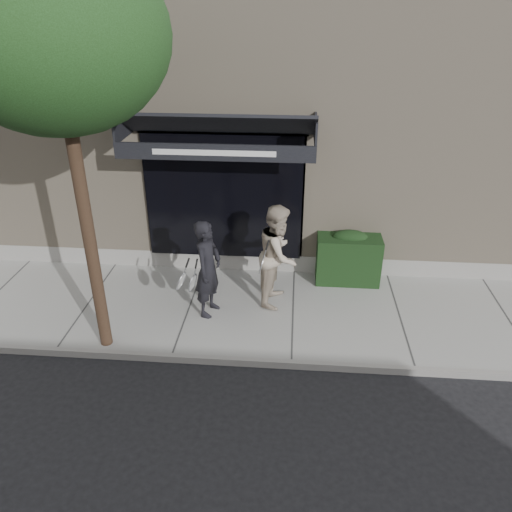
# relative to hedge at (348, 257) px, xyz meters

# --- Properties ---
(ground) EXTENTS (80.00, 80.00, 0.00)m
(ground) POSITION_rel_hedge_xyz_m (-1.10, -1.25, -0.66)
(ground) COLOR black
(ground) RESTS_ON ground
(sidewalk) EXTENTS (20.00, 3.00, 0.12)m
(sidewalk) POSITION_rel_hedge_xyz_m (-1.10, -1.25, -0.60)
(sidewalk) COLOR #9B9B96
(sidewalk) RESTS_ON ground
(curb) EXTENTS (20.00, 0.10, 0.14)m
(curb) POSITION_rel_hedge_xyz_m (-1.10, -2.80, -0.59)
(curb) COLOR gray
(curb) RESTS_ON ground
(building_facade) EXTENTS (14.30, 8.04, 5.64)m
(building_facade) POSITION_rel_hedge_xyz_m (-1.11, 3.71, 2.08)
(building_facade) COLOR tan
(building_facade) RESTS_ON ground
(hedge) EXTENTS (1.30, 0.70, 1.14)m
(hedge) POSITION_rel_hedge_xyz_m (0.00, 0.00, 0.00)
(hedge) COLOR black
(hedge) RESTS_ON sidewalk
(street_tree) EXTENTS (3.00, 3.00, 6.28)m
(street_tree) POSITION_rel_hedge_xyz_m (-4.30, -2.55, 4.32)
(street_tree) COLOR black
(street_tree) RESTS_ON ground
(pedestrian_front) EXTENTS (0.82, 0.95, 1.87)m
(pedestrian_front) POSITION_rel_hedge_xyz_m (-2.68, -1.46, 0.39)
(pedestrian_front) COLOR black
(pedestrian_front) RESTS_ON sidewalk
(pedestrian_back) EXTENTS (0.92, 1.09, 1.99)m
(pedestrian_back) POSITION_rel_hedge_xyz_m (-1.42, -0.92, 0.46)
(pedestrian_back) COLOR #BDAC97
(pedestrian_back) RESTS_ON sidewalk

